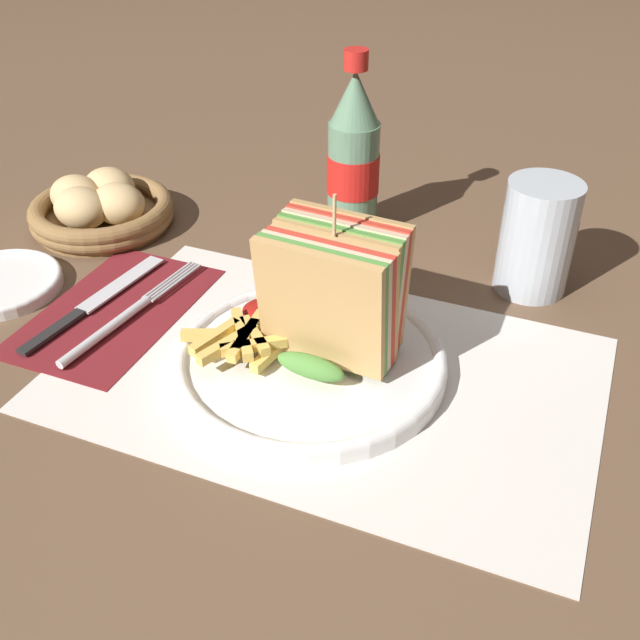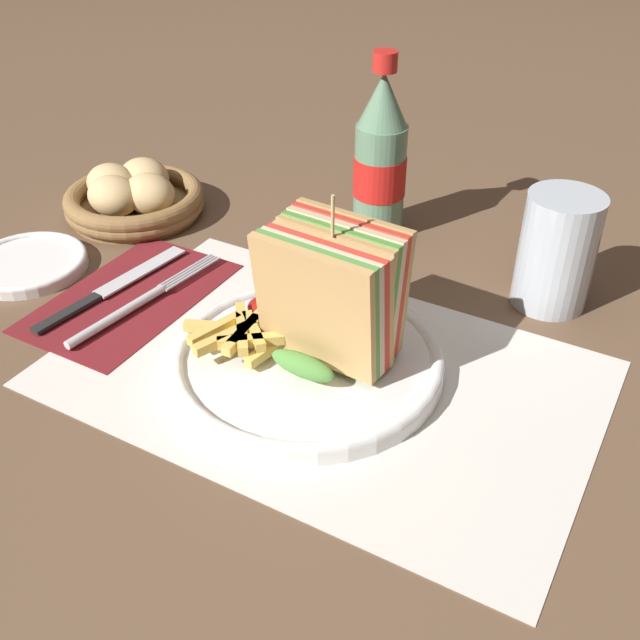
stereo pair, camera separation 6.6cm
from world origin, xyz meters
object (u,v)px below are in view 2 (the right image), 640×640
(knife, at_px, (111,288))
(coke_bottle_near, at_px, (380,160))
(fork, at_px, (133,306))
(side_saucer, at_px, (31,262))
(glass_near, at_px, (557,251))
(club_sandwich, at_px, (331,296))
(plate_main, at_px, (309,359))
(bread_basket, at_px, (133,197))

(knife, bearing_deg, coke_bottle_near, 61.34)
(fork, xyz_separation_m, coke_bottle_near, (0.14, 0.27, 0.08))
(side_saucer, bearing_deg, glass_near, 22.49)
(club_sandwich, distance_m, glass_near, 0.24)
(fork, bearing_deg, plate_main, 9.84)
(knife, distance_m, bread_basket, 0.18)
(knife, height_order, glass_near, glass_near)
(side_saucer, bearing_deg, fork, -4.70)
(coke_bottle_near, bearing_deg, club_sandwich, -73.47)
(bread_basket, bearing_deg, glass_near, 6.57)
(plate_main, bearing_deg, glass_near, 53.49)
(glass_near, bearing_deg, coke_bottle_near, 167.10)
(knife, relative_size, bread_basket, 1.16)
(club_sandwich, height_order, glass_near, club_sandwich)
(club_sandwich, bearing_deg, bread_basket, 157.99)
(plate_main, bearing_deg, side_saucer, 179.71)
(bread_basket, xyz_separation_m, side_saucer, (-0.01, -0.15, -0.02))
(side_saucer, bearing_deg, plate_main, -0.29)
(coke_bottle_near, xyz_separation_m, glass_near, (0.22, -0.05, -0.03))
(glass_near, height_order, side_saucer, glass_near)
(club_sandwich, height_order, side_saucer, club_sandwich)
(club_sandwich, xyz_separation_m, knife, (-0.25, -0.01, -0.07))
(knife, distance_m, side_saucer, 0.11)
(coke_bottle_near, relative_size, glass_near, 1.77)
(fork, height_order, glass_near, glass_near)
(club_sandwich, bearing_deg, coke_bottle_near, 106.53)
(plate_main, height_order, fork, plate_main)
(fork, distance_m, glass_near, 0.42)
(fork, relative_size, side_saucer, 1.59)
(side_saucer, bearing_deg, knife, 2.13)
(club_sandwich, height_order, fork, club_sandwich)
(club_sandwich, relative_size, knife, 0.77)
(club_sandwich, height_order, knife, club_sandwich)
(glass_near, bearing_deg, side_saucer, -157.51)
(coke_bottle_near, height_order, bread_basket, coke_bottle_near)
(plate_main, relative_size, bread_basket, 1.44)
(knife, xyz_separation_m, bread_basket, (-0.10, 0.15, 0.02))
(coke_bottle_near, xyz_separation_m, side_saucer, (-0.29, -0.26, -0.08))
(knife, height_order, bread_basket, bread_basket)
(knife, bearing_deg, fork, -14.19)
(plate_main, xyz_separation_m, club_sandwich, (0.01, 0.01, 0.06))
(club_sandwich, relative_size, side_saucer, 1.19)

